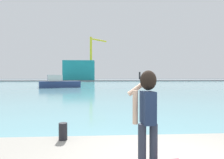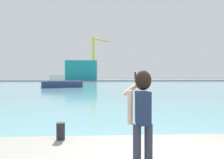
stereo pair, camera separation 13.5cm
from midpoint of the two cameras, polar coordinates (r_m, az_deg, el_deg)
name	(u,v)px [view 2 (the right image)]	position (r m, az deg, el deg)	size (l,w,h in m)	color
ground_plane	(106,84)	(53.58, -1.58, -1.36)	(220.00, 220.00, 0.00)	#334751
harbor_water	(106,84)	(55.58, -1.63, -1.27)	(140.00, 100.00, 0.02)	#6BA8B2
far_shore_dock	(104,80)	(95.55, -2.17, -0.23)	(140.00, 20.00, 0.45)	gray
person_photographer	(142,110)	(3.53, 9.65, -8.44)	(0.53, 0.55, 1.74)	#2D3342
harbor_bollard	(61,131)	(5.50, -13.67, -14.07)	(0.22, 0.22, 0.44)	black
boat_moored	(61,83)	(39.16, -14.19, -0.97)	(7.83, 4.83, 2.37)	navy
warehouse_left	(82,71)	(90.97, -8.54, 2.54)	(13.51, 8.41, 8.56)	teal
port_crane	(95,55)	(92.15, -4.81, 7.02)	(7.76, 7.64, 19.42)	yellow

